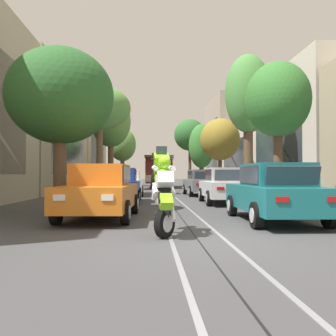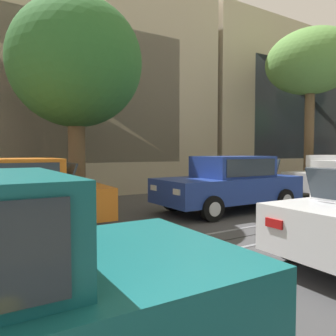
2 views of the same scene
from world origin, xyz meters
The scene contains 4 objects.
building_facade_left centered at (-9.68, 19.21, 4.21)m, with size 5.56×45.44×8.85m.
parked_car_blue_second_left centered at (-2.33, 9.50, 0.80)m, with size 2.01×4.36×1.58m.
street_tree_kerb_left_near centered at (-4.07, 5.60, 4.01)m, with size 3.73×3.45×5.73m.
street_tree_kerb_left_second centered at (-4.10, 15.70, 5.47)m, with size 3.94×3.47×6.90m.
Camera 2 is at (4.74, 2.96, 1.72)m, focal length 35.29 mm.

